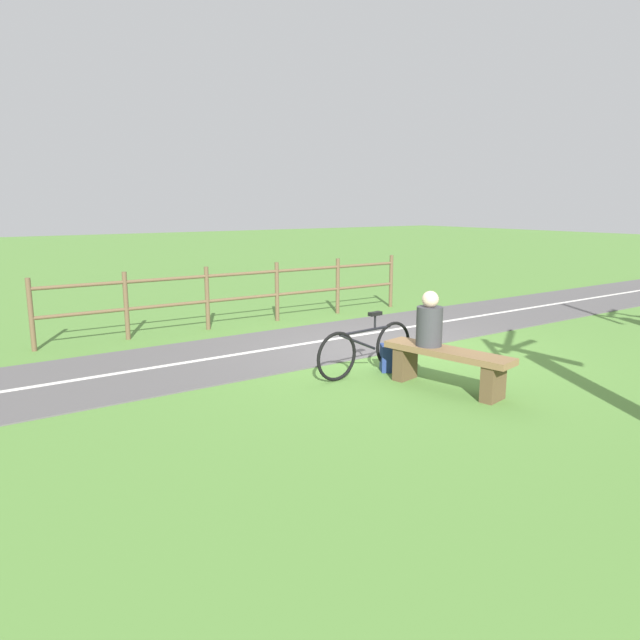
{
  "coord_description": "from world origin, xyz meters",
  "views": [
    {
      "loc": [
        -6.7,
        5.98,
        2.28
      ],
      "look_at": [
        -1.26,
        2.22,
        0.97
      ],
      "focal_mm": 32.89,
      "sensor_mm": 36.0,
      "label": 1
    }
  ],
  "objects_px": {
    "bench": "(447,362)",
    "backpack": "(393,358)",
    "bicycle": "(366,349)",
    "person_seated": "(429,322)"
  },
  "relations": [
    {
      "from": "person_seated",
      "to": "backpack",
      "type": "bearing_deg",
      "value": -16.45
    },
    {
      "from": "backpack",
      "to": "bicycle",
      "type": "bearing_deg",
      "value": 76.62
    },
    {
      "from": "bench",
      "to": "bicycle",
      "type": "xyz_separation_m",
      "value": [
        1.1,
        0.4,
        0.0
      ]
    },
    {
      "from": "bicycle",
      "to": "person_seated",
      "type": "bearing_deg",
      "value": 108.32
    },
    {
      "from": "bicycle",
      "to": "bench",
      "type": "bearing_deg",
      "value": 105.73
    },
    {
      "from": "bench",
      "to": "backpack",
      "type": "relative_size",
      "value": 4.08
    },
    {
      "from": "bench",
      "to": "person_seated",
      "type": "xyz_separation_m",
      "value": [
        0.27,
        0.06,
        0.46
      ]
    },
    {
      "from": "person_seated",
      "to": "backpack",
      "type": "xyz_separation_m",
      "value": [
        0.73,
        -0.06,
        -0.63
      ]
    },
    {
      "from": "bicycle",
      "to": "backpack",
      "type": "xyz_separation_m",
      "value": [
        -0.1,
        -0.41,
        -0.17
      ]
    },
    {
      "from": "person_seated",
      "to": "bench",
      "type": "bearing_deg",
      "value": 180.0
    }
  ]
}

